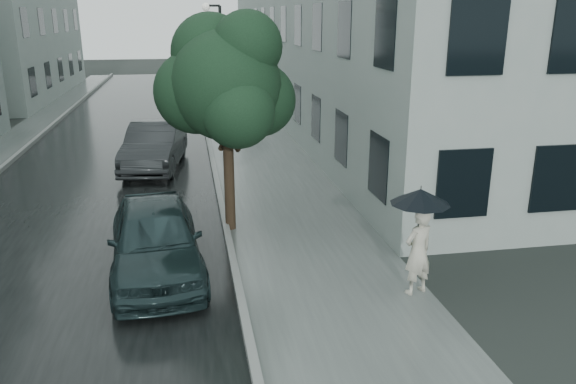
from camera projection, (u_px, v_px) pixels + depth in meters
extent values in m
plane|color=black|center=(326.00, 298.00, 10.35)|extent=(120.00, 120.00, 0.00)
cube|color=slate|center=(258.00, 150.00, 21.65)|extent=(3.50, 60.00, 0.01)
cube|color=slate|center=(210.00, 150.00, 21.32)|extent=(0.15, 60.00, 0.15)
cube|color=black|center=(115.00, 156.00, 20.75)|extent=(6.85, 60.00, 0.00)
cube|color=slate|center=(14.00, 158.00, 20.14)|extent=(0.15, 60.00, 0.15)
cube|color=gray|center=(341.00, 25.00, 28.21)|extent=(7.00, 36.00, 9.00)
cube|color=black|center=(273.00, 25.00, 27.62)|extent=(0.08, 32.40, 7.20)
cube|color=black|center=(56.00, 31.00, 35.54)|extent=(0.08, 16.20, 6.40)
imported|color=beige|center=(418.00, 252.00, 10.32)|extent=(0.71, 0.58, 1.66)
cylinder|color=black|center=(418.00, 224.00, 10.15)|extent=(0.02, 0.02, 0.76)
cone|color=black|center=(420.00, 196.00, 10.00)|extent=(1.41, 1.41, 0.28)
cylinder|color=black|center=(421.00, 188.00, 9.95)|extent=(0.02, 0.02, 0.08)
cylinder|color=black|center=(417.00, 245.00, 10.28)|extent=(0.03, 0.03, 0.06)
cylinder|color=#332619|center=(229.00, 179.00, 13.36)|extent=(0.25, 0.25, 2.50)
sphere|color=#193720|center=(226.00, 85.00, 12.69)|extent=(2.52, 2.52, 2.52)
sphere|color=#193720|center=(259.00, 100.00, 13.21)|extent=(1.74, 1.74, 1.74)
sphere|color=#193720|center=(196.00, 92.00, 13.00)|extent=(1.94, 1.94, 1.94)
sphere|color=#193720|center=(238.00, 112.00, 12.23)|extent=(1.64, 1.64, 1.64)
sphere|color=#193720|center=(211.00, 53.00, 12.98)|extent=(1.84, 1.84, 1.84)
sphere|color=#193720|center=(247.00, 46.00, 12.33)|extent=(1.56, 1.56, 1.56)
cylinder|color=black|center=(222.00, 76.00, 22.16)|extent=(0.12, 0.12, 5.32)
cylinder|color=black|center=(224.00, 140.00, 22.94)|extent=(0.28, 0.28, 0.20)
cylinder|color=black|center=(213.00, 6.00, 21.40)|extent=(0.50, 0.25, 0.08)
sphere|color=silver|center=(206.00, 7.00, 21.46)|extent=(0.32, 0.32, 0.32)
imported|color=#192A2C|center=(155.00, 239.00, 11.14)|extent=(2.11, 4.49, 1.49)
imported|color=black|center=(155.00, 146.00, 18.92)|extent=(2.19, 4.80, 1.53)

